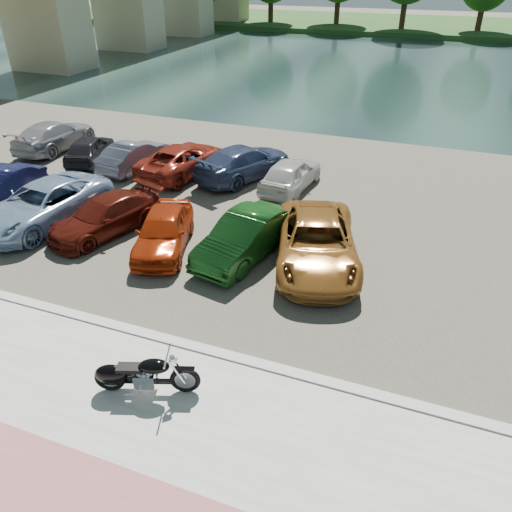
# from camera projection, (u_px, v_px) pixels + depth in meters

# --- Properties ---
(ground) EXTENTS (200.00, 200.00, 0.00)m
(ground) POSITION_uv_depth(u_px,v_px,m) (168.00, 414.00, 10.59)
(ground) COLOR #595447
(ground) RESTS_ON ground
(promenade) EXTENTS (60.00, 6.00, 0.10)m
(promenade) POSITION_uv_depth(u_px,v_px,m) (142.00, 449.00, 9.76)
(promenade) COLOR #A09E96
(promenade) RESTS_ON ground
(kerb) EXTENTS (60.00, 0.30, 0.14)m
(kerb) POSITION_uv_depth(u_px,v_px,m) (209.00, 351.00, 12.15)
(kerb) COLOR #A09E96
(kerb) RESTS_ON ground
(parking_lot) EXTENTS (60.00, 18.00, 0.04)m
(parking_lot) POSITION_uv_depth(u_px,v_px,m) (309.00, 206.00, 19.39)
(parking_lot) COLOR #3F3B33
(parking_lot) RESTS_ON ground
(river) EXTENTS (120.00, 40.00, 0.00)m
(river) POSITION_uv_depth(u_px,v_px,m) (401.00, 71.00, 42.63)
(river) COLOR #172A29
(river) RESTS_ON ground
(far_bank) EXTENTS (120.00, 24.00, 0.60)m
(far_bank) POSITION_uv_depth(u_px,v_px,m) (430.00, 26.00, 68.12)
(far_bank) COLOR #1C4117
(far_bank) RESTS_ON ground
(motorcycle) EXTENTS (2.25, 1.06, 1.05)m
(motorcycle) POSITION_uv_depth(u_px,v_px,m) (137.00, 375.00, 10.80)
(motorcycle) COLOR black
(motorcycle) RESTS_ON promenade
(car_2) EXTENTS (3.06, 5.48, 1.45)m
(car_2) POSITION_uv_depth(u_px,v_px,m) (43.00, 204.00, 17.75)
(car_2) COLOR #829EBD
(car_2) RESTS_ON parking_lot
(car_3) EXTENTS (2.93, 4.55, 1.23)m
(car_3) POSITION_uv_depth(u_px,v_px,m) (105.00, 216.00, 17.23)
(car_3) COLOR #4D130B
(car_3) RESTS_ON parking_lot
(car_4) EXTENTS (2.70, 4.18, 1.33)m
(car_4) POSITION_uv_depth(u_px,v_px,m) (163.00, 230.00, 16.19)
(car_4) COLOR #A22A0A
(car_4) RESTS_ON parking_lot
(car_5) EXTENTS (2.25, 4.43, 1.39)m
(car_5) POSITION_uv_depth(u_px,v_px,m) (245.00, 236.00, 15.77)
(car_5) COLOR #113E12
(car_5) RESTS_ON parking_lot
(car_6) EXTENTS (3.89, 5.75, 1.46)m
(car_6) POSITION_uv_depth(u_px,v_px,m) (317.00, 243.00, 15.36)
(car_6) COLOR #985E23
(car_6) RESTS_ON parking_lot
(car_7) EXTENTS (1.99, 4.78, 1.38)m
(car_7) POSITION_uv_depth(u_px,v_px,m) (54.00, 135.00, 24.76)
(car_7) COLOR gray
(car_7) RESTS_ON parking_lot
(car_8) EXTENTS (2.46, 3.89, 1.23)m
(car_8) POSITION_uv_depth(u_px,v_px,m) (90.00, 149.00, 23.25)
(car_8) COLOR black
(car_8) RESTS_ON parking_lot
(car_9) EXTENTS (1.73, 3.94, 1.26)m
(car_9) POSITION_uv_depth(u_px,v_px,m) (134.00, 155.00, 22.45)
(car_9) COLOR slate
(car_9) RESTS_ON parking_lot
(car_10) EXTENTS (2.97, 5.00, 1.30)m
(car_10) POSITION_uv_depth(u_px,v_px,m) (184.00, 159.00, 21.95)
(car_10) COLOR maroon
(car_10) RESTS_ON parking_lot
(car_11) EXTENTS (3.61, 5.22, 1.40)m
(car_11) POSITION_uv_depth(u_px,v_px,m) (244.00, 162.00, 21.49)
(car_11) COLOR navy
(car_11) RESTS_ON parking_lot
(car_12) EXTENTS (1.91, 4.00, 1.32)m
(car_12) POSITION_uv_depth(u_px,v_px,m) (291.00, 174.00, 20.44)
(car_12) COLOR silver
(car_12) RESTS_ON parking_lot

